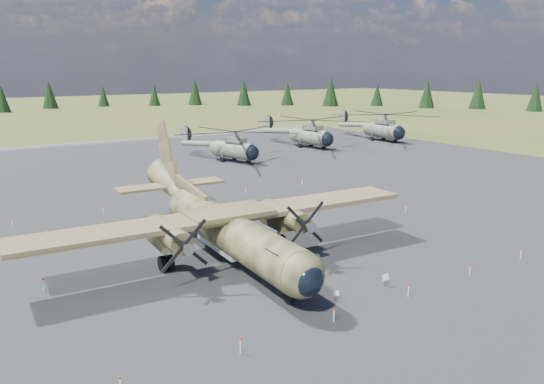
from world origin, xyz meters
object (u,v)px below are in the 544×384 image
helicopter_near (233,140)px  helicopter_mid (310,128)px  transport_plane (222,221)px  helicopter_far (383,122)px

helicopter_near → helicopter_mid: helicopter_mid is taller
helicopter_near → helicopter_mid: (18.51, 5.06, 0.27)m
helicopter_near → transport_plane: bearing=-137.5°
helicopter_near → helicopter_mid: bearing=-1.4°
transport_plane → helicopter_mid: bearing=49.2°
transport_plane → helicopter_mid: (39.71, 40.55, 0.82)m
helicopter_near → helicopter_far: size_ratio=0.95×
helicopter_near → helicopter_mid: 19.19m
transport_plane → helicopter_far: transport_plane is taller
transport_plane → helicopter_near: 41.35m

